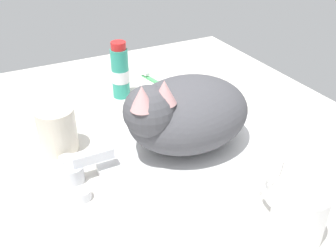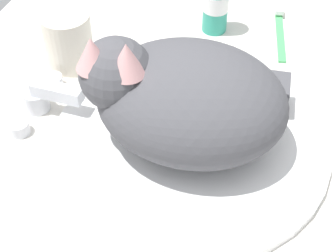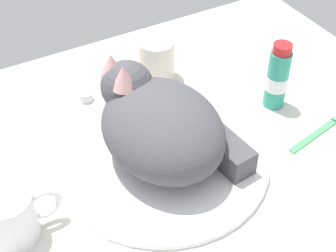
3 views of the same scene
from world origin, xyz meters
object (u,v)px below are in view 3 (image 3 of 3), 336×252
Objects in this scene: cat at (160,123)px; toothpaste_bottle at (277,78)px; coffee_mug at (12,217)px; faucet at (111,87)px; rinse_cup at (157,59)px; toothbrush at (320,130)px.

cat is 1.89× the size of toothpaste_bottle.
cat reaches higher than coffee_mug.
rinse_cup reaches higher than faucet.
cat is at bearing 163.50° from toothbrush.
rinse_cup is (10.93, 21.46, -3.72)cm from cat.
cat reaches higher than faucet.
cat is 2.22× the size of coffee_mug.
toothbrush is at bearing -4.96° from coffee_mug.
faucet is 0.50× the size of cat.
toothpaste_bottle is (26.84, -18.20, 4.33)cm from faucet.
rinse_cup is 0.64× the size of toothpaste_bottle.
coffee_mug is 0.81× the size of toothbrush.
toothpaste_bottle reaches higher than faucet.
toothbrush is at bearing -44.89° from faucet.
cat is 2.97× the size of rinse_cup.
faucet is 0.94× the size of toothpaste_bottle.
coffee_mug is at bearing -171.99° from cat.
toothpaste_bottle is 12.68cm from toothbrush.
faucet is 11.27cm from rinse_cup.
toothbrush is (18.25, -30.10, -3.90)cm from rinse_cup.
coffee_mug reaches higher than faucet.
toothbrush is at bearing -58.77° from rinse_cup.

